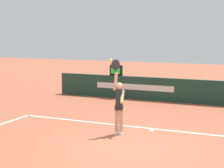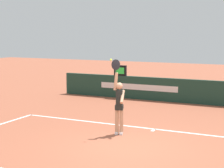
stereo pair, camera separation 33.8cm
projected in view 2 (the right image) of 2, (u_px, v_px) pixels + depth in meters
ground_plane at (129, 147)px, 10.83m from camera, size 60.00×60.00×0.00m
court_lines at (124, 150)px, 10.51m from camera, size 10.50×5.27×0.00m
back_wall at (192, 92)px, 17.38m from camera, size 13.51×0.18×1.11m
speed_display at (120, 70)px, 18.82m from camera, size 0.63×0.16×0.52m
tennis_player at (119, 104)px, 12.05m from camera, size 0.48×0.45×2.41m
tennis_ball at (111, 60)px, 11.64m from camera, size 0.07×0.07×0.07m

